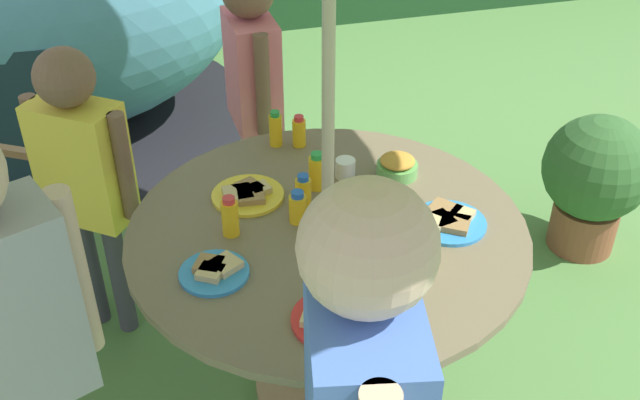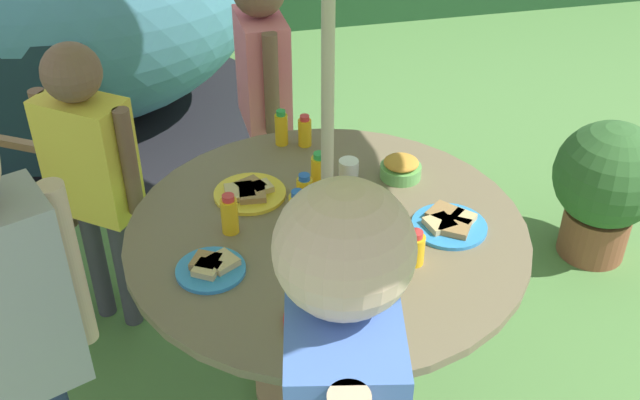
% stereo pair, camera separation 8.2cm
% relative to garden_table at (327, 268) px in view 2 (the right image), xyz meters
% --- Properties ---
extents(ground_plane, '(10.00, 10.00, 0.02)m').
position_rel_garden_table_xyz_m(ground_plane, '(0.00, 0.00, -0.55)').
color(ground_plane, '#548442').
extents(garden_table, '(1.22, 1.22, 0.70)m').
position_rel_garden_table_xyz_m(garden_table, '(0.00, 0.00, 0.00)').
color(garden_table, tan).
rests_on(garden_table, ground_plane).
extents(potted_plant, '(0.45, 0.45, 0.62)m').
position_rel_garden_table_xyz_m(potted_plant, '(1.29, 0.48, -0.19)').
color(potted_plant, brown).
rests_on(potted_plant, ground_plane).
extents(child_in_pink_shirt, '(0.20, 0.41, 1.20)m').
position_rel_garden_table_xyz_m(child_in_pink_shirt, '(-0.03, 0.98, 0.23)').
color(child_in_pink_shirt, navy).
rests_on(child_in_pink_shirt, ground_plane).
extents(child_in_yellow_shirt, '(0.33, 0.31, 1.14)m').
position_rel_garden_table_xyz_m(child_in_yellow_shirt, '(-0.70, 0.52, 0.19)').
color(child_in_yellow_shirt, '#3F3F47').
rests_on(child_in_yellow_shirt, ground_plane).
extents(snack_bowl, '(0.14, 0.14, 0.07)m').
position_rel_garden_table_xyz_m(snack_bowl, '(0.30, 0.22, 0.19)').
color(snack_bowl, '#66B259').
rests_on(snack_bowl, garden_table).
extents(plate_front_edge, '(0.20, 0.20, 0.03)m').
position_rel_garden_table_xyz_m(plate_front_edge, '(-0.36, -0.12, 0.17)').
color(plate_front_edge, '#338CD8').
rests_on(plate_front_edge, garden_table).
extents(plate_center_front, '(0.23, 0.23, 0.03)m').
position_rel_garden_table_xyz_m(plate_center_front, '(-0.09, -0.39, 0.17)').
color(plate_center_front, red).
rests_on(plate_center_front, garden_table).
extents(plate_far_right, '(0.23, 0.23, 0.03)m').
position_rel_garden_table_xyz_m(plate_far_right, '(-0.20, 0.22, 0.17)').
color(plate_far_right, yellow).
rests_on(plate_far_right, garden_table).
extents(plate_center_back, '(0.23, 0.23, 0.03)m').
position_rel_garden_table_xyz_m(plate_center_back, '(0.36, -0.08, 0.17)').
color(plate_center_back, '#338CD8').
rests_on(plate_center_back, garden_table).
extents(juice_bottle_near_left, '(0.05, 0.05, 0.11)m').
position_rel_garden_table_xyz_m(juice_bottle_near_left, '(-0.04, 0.14, 0.21)').
color(juice_bottle_near_left, yellow).
rests_on(juice_bottle_near_left, garden_table).
extents(juice_bottle_near_right, '(0.05, 0.05, 0.12)m').
position_rel_garden_table_xyz_m(juice_bottle_near_right, '(0.04, 0.49, 0.21)').
color(juice_bottle_near_right, yellow).
rests_on(juice_bottle_near_right, garden_table).
extents(juice_bottle_far_left, '(0.06, 0.06, 0.13)m').
position_rel_garden_table_xyz_m(juice_bottle_far_left, '(0.03, 0.22, 0.22)').
color(juice_bottle_far_left, yellow).
rests_on(juice_bottle_far_left, garden_table).
extents(juice_bottle_mid_left, '(0.05, 0.05, 0.13)m').
position_rel_garden_table_xyz_m(juice_bottle_mid_left, '(-0.04, 0.52, 0.22)').
color(juice_bottle_mid_left, yellow).
rests_on(juice_bottle_mid_left, garden_table).
extents(juice_bottle_mid_right, '(0.06, 0.06, 0.11)m').
position_rel_garden_table_xyz_m(juice_bottle_mid_right, '(0.20, -0.21, 0.21)').
color(juice_bottle_mid_right, yellow).
rests_on(juice_bottle_mid_right, garden_table).
extents(juice_bottle_back_edge, '(0.05, 0.05, 0.11)m').
position_rel_garden_table_xyz_m(juice_bottle_back_edge, '(-0.08, 0.06, 0.21)').
color(juice_bottle_back_edge, yellow).
rests_on(juice_bottle_back_edge, garden_table).
extents(juice_bottle_spot_a, '(0.05, 0.05, 0.13)m').
position_rel_garden_table_xyz_m(juice_bottle_spot_a, '(-0.29, 0.05, 0.22)').
color(juice_bottle_spot_a, yellow).
rests_on(juice_bottle_spot_a, garden_table).
extents(cup_near, '(0.07, 0.07, 0.06)m').
position_rel_garden_table_xyz_m(cup_near, '(0.13, 0.26, 0.19)').
color(cup_near, white).
rests_on(cup_near, garden_table).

